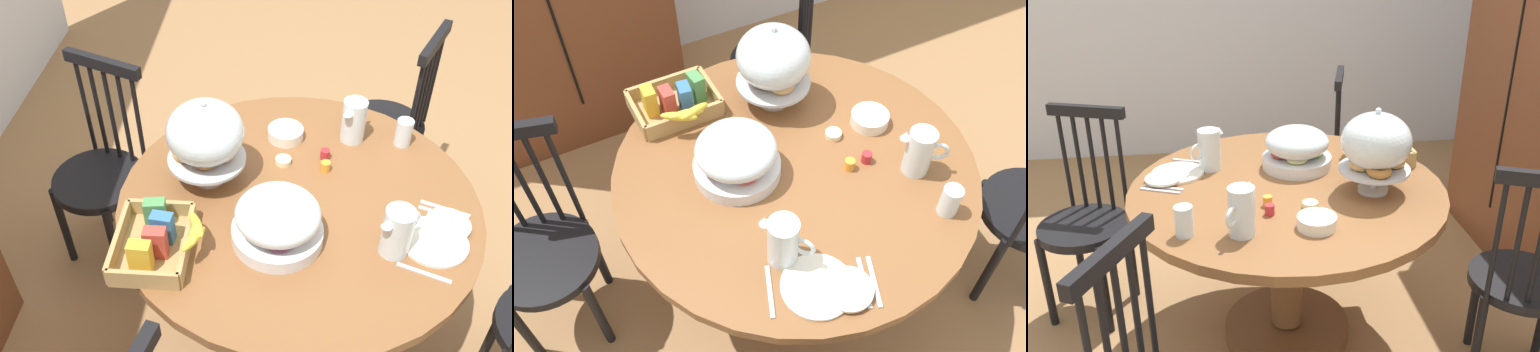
% 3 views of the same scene
% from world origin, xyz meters
% --- Properties ---
extents(ground_plane, '(10.00, 10.00, 0.00)m').
position_xyz_m(ground_plane, '(0.00, 0.00, 0.00)').
color(ground_plane, '#997047').
extents(dining_table, '(1.27, 1.27, 0.74)m').
position_xyz_m(dining_table, '(-0.13, 0.02, 0.54)').
color(dining_table, brown).
rests_on(dining_table, ground_plane).
extents(windsor_chair_near_window, '(0.43, 0.44, 0.97)m').
position_xyz_m(windsor_chair_near_window, '(0.25, 0.88, 0.45)').
color(windsor_chair_near_window, black).
rests_on(windsor_chair_near_window, ground_plane).
extents(windsor_chair_far_side, '(0.45, 0.44, 0.97)m').
position_xyz_m(windsor_chair_far_side, '(0.70, -0.41, 0.45)').
color(windsor_chair_far_side, black).
rests_on(windsor_chair_far_side, ground_plane).
extents(pastry_stand_with_dome, '(0.28, 0.28, 0.34)m').
position_xyz_m(pastry_stand_with_dome, '(-0.04, 0.35, 0.94)').
color(pastry_stand_with_dome, silver).
rests_on(pastry_stand_with_dome, dining_table).
extents(fruit_platter_covered, '(0.30, 0.30, 0.18)m').
position_xyz_m(fruit_platter_covered, '(-0.32, 0.09, 0.83)').
color(fruit_platter_covered, silver).
rests_on(fruit_platter_covered, dining_table).
extents(orange_juice_pitcher, '(0.13, 0.15, 0.18)m').
position_xyz_m(orange_juice_pitcher, '(-0.35, -0.28, 0.82)').
color(orange_juice_pitcher, silver).
rests_on(orange_juice_pitcher, dining_table).
extents(milk_pitcher, '(0.16, 0.12, 0.18)m').
position_xyz_m(milk_pitcher, '(0.23, -0.18, 0.82)').
color(milk_pitcher, silver).
rests_on(milk_pitcher, dining_table).
extents(cereal_basket, '(0.32, 0.30, 0.12)m').
position_xyz_m(cereal_basket, '(-0.39, 0.47, 0.79)').
color(cereal_basket, tan).
rests_on(cereal_basket, dining_table).
extents(china_plate_large, '(0.22, 0.22, 0.01)m').
position_xyz_m(china_plate_large, '(-0.30, -0.42, 0.75)').
color(china_plate_large, white).
rests_on(china_plate_large, dining_table).
extents(china_plate_small, '(0.15, 0.15, 0.01)m').
position_xyz_m(china_plate_small, '(-0.23, -0.47, 0.76)').
color(china_plate_small, white).
rests_on(china_plate_small, china_plate_large).
extents(cereal_bowl, '(0.14, 0.14, 0.04)m').
position_xyz_m(cereal_bowl, '(0.22, 0.08, 0.76)').
color(cereal_bowl, white).
rests_on(cereal_bowl, dining_table).
extents(drinking_glass, '(0.06, 0.06, 0.11)m').
position_xyz_m(drinking_glass, '(0.21, -0.38, 0.80)').
color(drinking_glass, silver).
rests_on(drinking_glass, dining_table).
extents(butter_dish, '(0.06, 0.06, 0.02)m').
position_xyz_m(butter_dish, '(0.06, 0.08, 0.75)').
color(butter_dish, beige).
rests_on(butter_dish, dining_table).
extents(jam_jar_strawberry, '(0.04, 0.04, 0.04)m').
position_xyz_m(jam_jar_strawberry, '(0.10, -0.07, 0.76)').
color(jam_jar_strawberry, '#B7282D').
rests_on(jam_jar_strawberry, dining_table).
extents(jam_jar_apricot, '(0.04, 0.04, 0.04)m').
position_xyz_m(jam_jar_apricot, '(0.03, -0.07, 0.76)').
color(jam_jar_apricot, orange).
rests_on(jam_jar_apricot, dining_table).
extents(table_knife, '(0.08, 0.16, 0.01)m').
position_xyz_m(table_knife, '(-0.17, -0.47, 0.74)').
color(table_knife, silver).
rests_on(table_knife, dining_table).
extents(dinner_fork, '(0.08, 0.16, 0.01)m').
position_xyz_m(dinner_fork, '(-0.15, -0.48, 0.74)').
color(dinner_fork, silver).
rests_on(dinner_fork, dining_table).
extents(soup_spoon, '(0.08, 0.16, 0.01)m').
position_xyz_m(soup_spoon, '(-0.43, -0.37, 0.74)').
color(soup_spoon, silver).
rests_on(soup_spoon, dining_table).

